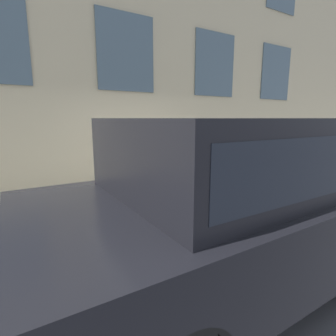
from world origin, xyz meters
name	(u,v)px	position (x,y,z in m)	size (l,w,h in m)	color
ground_plane	(183,228)	(0.00, 0.00, 0.00)	(80.00, 80.00, 0.00)	#47474C
sidewalk	(152,205)	(1.12, 0.00, 0.07)	(2.25, 60.00, 0.14)	#B2ADA3
fire_hydrant	(148,192)	(0.48, 0.41, 0.57)	(0.35, 0.46, 0.85)	#2D7260
person	(186,165)	(0.53, -0.42, 0.95)	(0.33, 0.22, 1.36)	#232328
parked_truck_charcoal_near	(234,191)	(-1.44, 0.34, 1.04)	(2.09, 4.21, 1.82)	black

